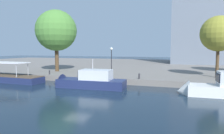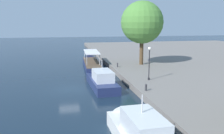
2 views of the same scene
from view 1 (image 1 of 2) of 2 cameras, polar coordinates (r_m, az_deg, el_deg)
ground_plane at (r=22.14m, az=-9.78°, el=-7.63°), size 220.00×220.00×0.00m
dock_promenade at (r=55.10m, az=7.71°, el=0.35°), size 120.00×55.00×0.80m
tour_boat_0 at (r=35.41m, az=-28.86°, el=-2.83°), size 14.06×3.25×3.89m
motor_yacht_1 at (r=25.98m, az=-6.98°, el=-4.40°), size 9.62×3.06×4.57m
mooring_bollard_1 at (r=33.82m, az=-17.03°, el=-1.34°), size 0.22×0.22×0.76m
mooring_bollard_2 at (r=27.89m, az=7.59°, el=-2.47°), size 0.26×0.26×0.77m
lamp_post at (r=30.87m, az=-0.16°, el=2.50°), size 0.40×0.40×4.28m
tree_1 at (r=38.82m, az=-15.46°, el=9.59°), size 7.34×7.34×11.04m
tree_2 at (r=32.54m, az=27.47°, el=8.27°), size 4.96×4.96×8.65m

